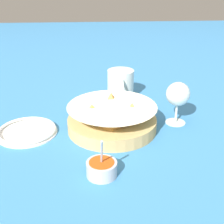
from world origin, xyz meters
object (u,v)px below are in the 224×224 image
(wine_glass, at_px, (178,95))
(food_basket, at_px, (112,119))
(beer_mug, at_px, (121,85))
(side_plate, at_px, (27,131))
(sauce_cup, at_px, (102,168))

(wine_glass, bearing_deg, food_basket, -81.24)
(wine_glass, relative_size, beer_mug, 0.96)
(wine_glass, height_order, side_plate, wine_glass)
(sauce_cup, relative_size, side_plate, 0.66)
(sauce_cup, bearing_deg, beer_mug, 169.50)
(sauce_cup, distance_m, side_plate, 0.30)
(food_basket, bearing_deg, side_plate, -88.14)
(food_basket, distance_m, beer_mug, 0.25)
(wine_glass, bearing_deg, beer_mug, -145.44)
(sauce_cup, distance_m, beer_mug, 0.48)
(wine_glass, distance_m, beer_mug, 0.27)
(wine_glass, relative_size, side_plate, 0.76)
(sauce_cup, bearing_deg, wine_glass, 136.77)
(food_basket, relative_size, sauce_cup, 2.28)
(wine_glass, xyz_separation_m, side_plate, (0.04, -0.44, -0.08))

